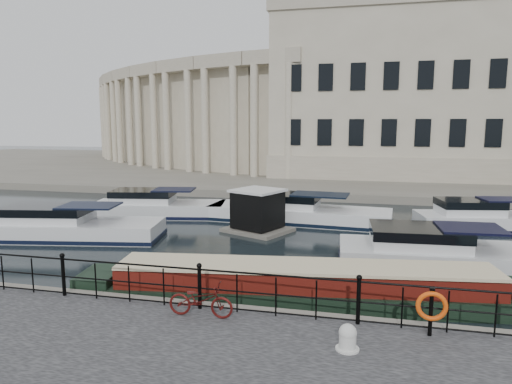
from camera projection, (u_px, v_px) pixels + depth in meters
ground_plane at (226, 297)px, 14.07m from camera, size 160.00×160.00×0.00m
far_bank at (326, 168)px, 51.58m from camera, size 120.00×42.00×0.55m
railing at (200, 284)px, 11.73m from camera, size 24.14×0.14×1.22m
civic_building at (314, 106)px, 46.66m from camera, size 53.55×31.84×16.85m
bicycle at (201, 300)px, 11.27m from camera, size 1.66×0.61×0.87m
mooring_bollard at (348, 338)px, 9.63m from camera, size 0.51×0.51×0.57m
life_ring_post at (432, 307)px, 10.15m from camera, size 0.69×0.19×1.13m
narrowboat at (304, 292)px, 13.51m from camera, size 13.91×3.66×1.51m
harbour_hut at (258, 213)px, 22.44m from camera, size 3.68×3.44×2.18m
cabin_cruisers at (267, 225)px, 22.43m from camera, size 27.12×10.40×1.99m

